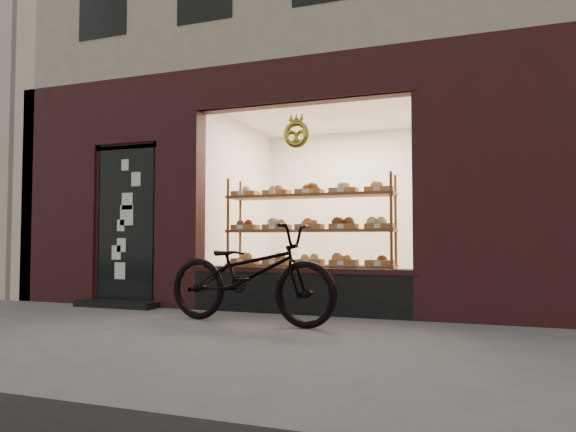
% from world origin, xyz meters
% --- Properties ---
extents(ground, '(90.00, 90.00, 0.00)m').
position_xyz_m(ground, '(0.00, 0.00, 0.00)').
color(ground, '#5B5B5B').
extents(display_shelf, '(2.20, 0.45, 1.70)m').
position_xyz_m(display_shelf, '(0.45, 2.55, 0.88)').
color(display_shelf, brown).
rests_on(display_shelf, ground).
extents(bicycle, '(2.07, 0.95, 1.05)m').
position_xyz_m(bicycle, '(0.18, 1.25, 0.53)').
color(bicycle, black).
rests_on(bicycle, ground).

